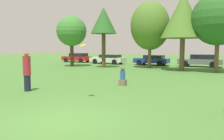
{
  "coord_description": "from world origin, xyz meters",
  "views": [
    {
      "loc": [
        4.47,
        -5.33,
        2.18
      ],
      "look_at": [
        -0.0,
        3.19,
        1.22
      ],
      "focal_mm": 37.1,
      "sensor_mm": 36.0,
      "label": 1
    }
  ],
  "objects_px": {
    "tree_3": "(183,16)",
    "frisbee": "(83,45)",
    "tree_2": "(150,26)",
    "parked_car_grey": "(201,60)",
    "tree_0": "(72,31)",
    "tree_1": "(104,21)",
    "parked_car_white": "(108,59)",
    "tree_4": "(218,19)",
    "parked_car_red": "(77,57)",
    "parked_car_blue": "(152,60)",
    "person_thrower": "(27,71)",
    "bystander_sitting": "(123,78)"
  },
  "relations": [
    {
      "from": "tree_3",
      "to": "frisbee",
      "type": "bearing_deg",
      "value": -94.92
    },
    {
      "from": "tree_2",
      "to": "parked_car_grey",
      "type": "relative_size",
      "value": 1.49
    },
    {
      "from": "tree_2",
      "to": "tree_3",
      "type": "bearing_deg",
      "value": -18.25
    },
    {
      "from": "tree_0",
      "to": "tree_3",
      "type": "xyz_separation_m",
      "value": [
        11.88,
        0.99,
        1.06
      ]
    },
    {
      "from": "tree_1",
      "to": "parked_car_grey",
      "type": "distance_m",
      "value": 11.48
    },
    {
      "from": "parked_car_grey",
      "to": "parked_car_white",
      "type": "bearing_deg",
      "value": 3.56
    },
    {
      "from": "tree_4",
      "to": "tree_2",
      "type": "bearing_deg",
      "value": 167.73
    },
    {
      "from": "parked_car_red",
      "to": "parked_car_blue",
      "type": "distance_m",
      "value": 11.33
    },
    {
      "from": "frisbee",
      "to": "parked_car_white",
      "type": "height_order",
      "value": "frisbee"
    },
    {
      "from": "tree_0",
      "to": "tree_2",
      "type": "relative_size",
      "value": 0.82
    },
    {
      "from": "tree_2",
      "to": "tree_3",
      "type": "distance_m",
      "value": 3.75
    },
    {
      "from": "tree_0",
      "to": "tree_2",
      "type": "xyz_separation_m",
      "value": [
        8.38,
        2.14,
        0.41
      ]
    },
    {
      "from": "person_thrower",
      "to": "tree_4",
      "type": "distance_m",
      "value": 16.03
    },
    {
      "from": "tree_2",
      "to": "parked_car_red",
      "type": "relative_size",
      "value": 1.6
    },
    {
      "from": "parked_car_red",
      "to": "parked_car_white",
      "type": "distance_m",
      "value": 5.69
    },
    {
      "from": "tree_0",
      "to": "parked_car_grey",
      "type": "height_order",
      "value": "tree_0"
    },
    {
      "from": "bystander_sitting",
      "to": "parked_car_white",
      "type": "bearing_deg",
      "value": 121.34
    },
    {
      "from": "frisbee",
      "to": "tree_3",
      "type": "height_order",
      "value": "tree_3"
    },
    {
      "from": "person_thrower",
      "to": "parked_car_white",
      "type": "bearing_deg",
      "value": 107.44
    },
    {
      "from": "tree_1",
      "to": "tree_3",
      "type": "distance_m",
      "value": 8.05
    },
    {
      "from": "bystander_sitting",
      "to": "parked_car_grey",
      "type": "height_order",
      "value": "parked_car_grey"
    },
    {
      "from": "tree_2",
      "to": "parked_car_blue",
      "type": "relative_size",
      "value": 1.65
    },
    {
      "from": "tree_3",
      "to": "person_thrower",
      "type": "bearing_deg",
      "value": -109.04
    },
    {
      "from": "tree_0",
      "to": "parked_car_grey",
      "type": "distance_m",
      "value": 14.66
    },
    {
      "from": "tree_1",
      "to": "person_thrower",
      "type": "bearing_deg",
      "value": -76.25
    },
    {
      "from": "tree_1",
      "to": "tree_4",
      "type": "xyz_separation_m",
      "value": [
        10.97,
        0.28,
        -0.34
      ]
    },
    {
      "from": "parked_car_grey",
      "to": "tree_0",
      "type": "bearing_deg",
      "value": 25.7
    },
    {
      "from": "person_thrower",
      "to": "tree_3",
      "type": "xyz_separation_m",
      "value": [
        4.78,
        13.84,
        4.0
      ]
    },
    {
      "from": "tree_4",
      "to": "parked_car_white",
      "type": "height_order",
      "value": "tree_4"
    },
    {
      "from": "tree_1",
      "to": "parked_car_red",
      "type": "bearing_deg",
      "value": 142.88
    },
    {
      "from": "tree_1",
      "to": "tree_0",
      "type": "bearing_deg",
      "value": -173.18
    },
    {
      "from": "tree_3",
      "to": "parked_car_grey",
      "type": "bearing_deg",
      "value": 78.67
    },
    {
      "from": "bystander_sitting",
      "to": "tree_4",
      "type": "distance_m",
      "value": 11.5
    },
    {
      "from": "bystander_sitting",
      "to": "parked_car_blue",
      "type": "distance_m",
      "value": 15.6
    },
    {
      "from": "person_thrower",
      "to": "tree_1",
      "type": "relative_size",
      "value": 0.31
    },
    {
      "from": "tree_3",
      "to": "parked_car_red",
      "type": "bearing_deg",
      "value": 161.24
    },
    {
      "from": "tree_1",
      "to": "parked_car_white",
      "type": "bearing_deg",
      "value": 113.41
    },
    {
      "from": "frisbee",
      "to": "parked_car_grey",
      "type": "relative_size",
      "value": 0.06
    },
    {
      "from": "parked_car_white",
      "to": "tree_1",
      "type": "bearing_deg",
      "value": 113.66
    },
    {
      "from": "bystander_sitting",
      "to": "tree_1",
      "type": "distance_m",
      "value": 12.53
    },
    {
      "from": "bystander_sitting",
      "to": "tree_0",
      "type": "relative_size",
      "value": 0.19
    },
    {
      "from": "bystander_sitting",
      "to": "tree_4",
      "type": "relative_size",
      "value": 0.15
    },
    {
      "from": "parked_car_white",
      "to": "parked_car_blue",
      "type": "bearing_deg",
      "value": -173.46
    },
    {
      "from": "tree_1",
      "to": "tree_4",
      "type": "height_order",
      "value": "tree_4"
    },
    {
      "from": "frisbee",
      "to": "bystander_sitting",
      "type": "bearing_deg",
      "value": 91.21
    },
    {
      "from": "parked_car_white",
      "to": "parked_car_grey",
      "type": "xyz_separation_m",
      "value": [
        11.25,
        0.65,
        0.07
      ]
    },
    {
      "from": "person_thrower",
      "to": "parked_car_grey",
      "type": "relative_size",
      "value": 0.42
    },
    {
      "from": "tree_0",
      "to": "tree_4",
      "type": "height_order",
      "value": "tree_4"
    },
    {
      "from": "tree_2",
      "to": "tree_3",
      "type": "xyz_separation_m",
      "value": [
        3.51,
        -1.16,
        0.64
      ]
    },
    {
      "from": "parked_car_white",
      "to": "parked_car_blue",
      "type": "relative_size",
      "value": 1.11
    }
  ]
}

